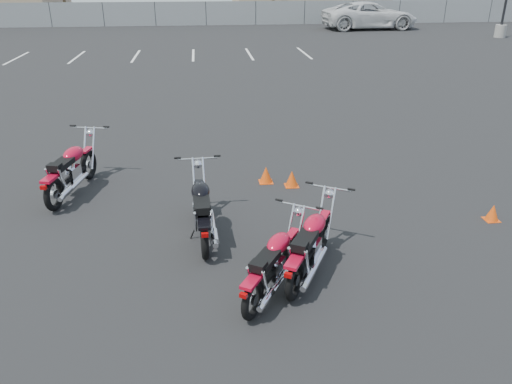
{
  "coord_description": "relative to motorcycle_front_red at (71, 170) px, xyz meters",
  "views": [
    {
      "loc": [
        -0.68,
        -7.31,
        4.24
      ],
      "look_at": [
        0.2,
        0.6,
        0.65
      ],
      "focal_mm": 35.0,
      "sensor_mm": 36.0,
      "label": 1
    }
  ],
  "objects": [
    {
      "name": "chainlink_fence",
      "position": [
        3.35,
        32.61,
        0.39
      ],
      "size": [
        80.06,
        0.06,
        1.8
      ],
      "color": "slate",
      "rests_on": "ground"
    },
    {
      "name": "motorcycle_second_black",
      "position": [
        2.6,
        -2.06,
        -0.02
      ],
      "size": [
        0.85,
        2.2,
        1.08
      ],
      "color": "black",
      "rests_on": "ground"
    },
    {
      "name": "training_cone_far",
      "position": [
        7.88,
        -2.08,
        -0.36
      ],
      "size": [
        0.26,
        0.26,
        0.31
      ],
      "color": "#E34A0B",
      "rests_on": "ground"
    },
    {
      "name": "motorcycle_rear_red",
      "position": [
        3.58,
        -3.8,
        -0.07
      ],
      "size": [
        1.39,
        1.87,
        0.98
      ],
      "color": "black",
      "rests_on": "ground"
    },
    {
      "name": "training_cone_near",
      "position": [
        4.5,
        -0.12,
        -0.34
      ],
      "size": [
        0.29,
        0.29,
        0.34
      ],
      "color": "#E34A0B",
      "rests_on": "ground"
    },
    {
      "name": "motorcycle_front_red",
      "position": [
        0.0,
        0.0,
        0.0
      ],
      "size": [
        1.0,
        2.28,
        1.12
      ],
      "color": "black",
      "rests_on": "ground"
    },
    {
      "name": "motorcycle_third_red",
      "position": [
        4.2,
        -3.39,
        -0.04
      ],
      "size": [
        1.4,
        2.02,
        1.04
      ],
      "color": "black",
      "rests_on": "ground"
    },
    {
      "name": "parking_line_stripes",
      "position": [
        0.85,
        17.61,
        -0.51
      ],
      "size": [
        15.12,
        4.0,
        0.01
      ],
      "color": "silver",
      "rests_on": "ground"
    },
    {
      "name": "white_van",
      "position": [
        15.49,
        28.53,
        1.03
      ],
      "size": [
        3.59,
        8.22,
        3.07
      ],
      "primitive_type": "imported",
      "rotation": [
        0.0,
        0.0,
        1.62
      ],
      "color": "silver",
      "rests_on": "ground"
    },
    {
      "name": "ground",
      "position": [
        3.35,
        -2.39,
        -0.51
      ],
      "size": [
        120.0,
        120.0,
        0.0
      ],
      "primitive_type": "plane",
      "color": "black",
      "rests_on": "ground"
    },
    {
      "name": "training_cone_extra",
      "position": [
        3.98,
        0.14,
        -0.33
      ],
      "size": [
        0.3,
        0.3,
        0.35
      ],
      "color": "#E34A0B",
      "rests_on": "ground"
    }
  ]
}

